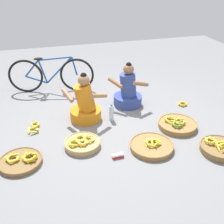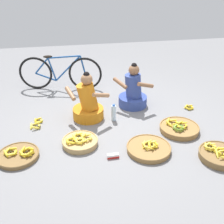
{
  "view_description": "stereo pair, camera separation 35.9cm",
  "coord_description": "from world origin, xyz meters",
  "px_view_note": "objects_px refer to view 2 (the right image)",
  "views": [
    {
      "loc": [
        -0.99,
        -3.62,
        2.33
      ],
      "look_at": [
        0.0,
        -0.2,
        0.35
      ],
      "focal_mm": 43.15,
      "sensor_mm": 36.0,
      "label": 1
    },
    {
      "loc": [
        -0.64,
        -3.7,
        2.33
      ],
      "look_at": [
        0.0,
        -0.2,
        0.35
      ],
      "focal_mm": 43.15,
      "sensor_mm": 36.0,
      "label": 2
    }
  ],
  "objects_px": {
    "bicycle_leaning": "(60,73)",
    "banana_basket_mid_right": "(149,148)",
    "loose_bananas_back_right": "(37,124)",
    "packet_carton_stack": "(113,156)",
    "banana_basket_near_bicycle": "(220,155)",
    "banana_basket_front_center": "(80,141)",
    "vendor_woman_front": "(88,104)",
    "water_bottle": "(114,113)",
    "loose_bananas_back_left": "(189,107)",
    "banana_basket_back_center": "(179,128)",
    "vendor_woman_behind": "(133,92)",
    "banana_basket_mid_left": "(18,155)"
  },
  "relations": [
    {
      "from": "banana_basket_near_bicycle",
      "to": "loose_bananas_back_left",
      "type": "relative_size",
      "value": 2.88
    },
    {
      "from": "vendor_woman_front",
      "to": "banana_basket_back_center",
      "type": "bearing_deg",
      "value": -26.07
    },
    {
      "from": "vendor_woman_front",
      "to": "banana_basket_mid_right",
      "type": "xyz_separation_m",
      "value": [
        0.74,
        -1.08,
        -0.23
      ]
    },
    {
      "from": "vendor_woman_behind",
      "to": "loose_bananas_back_right",
      "type": "distance_m",
      "value": 1.77
    },
    {
      "from": "loose_bananas_back_left",
      "to": "water_bottle",
      "type": "height_order",
      "value": "water_bottle"
    },
    {
      "from": "loose_bananas_back_right",
      "to": "water_bottle",
      "type": "xyz_separation_m",
      "value": [
        1.26,
        -0.06,
        0.11
      ]
    },
    {
      "from": "vendor_woman_front",
      "to": "banana_basket_back_center",
      "type": "relative_size",
      "value": 1.34
    },
    {
      "from": "loose_bananas_back_right",
      "to": "banana_basket_mid_left",
      "type": "bearing_deg",
      "value": -103.96
    },
    {
      "from": "loose_bananas_back_right",
      "to": "packet_carton_stack",
      "type": "relative_size",
      "value": 2.02
    },
    {
      "from": "banana_basket_mid_left",
      "to": "packet_carton_stack",
      "type": "bearing_deg",
      "value": -10.96
    },
    {
      "from": "banana_basket_back_center",
      "to": "vendor_woman_behind",
      "type": "bearing_deg",
      "value": 117.52
    },
    {
      "from": "banana_basket_mid_left",
      "to": "banana_basket_back_center",
      "type": "height_order",
      "value": "banana_basket_back_center"
    },
    {
      "from": "bicycle_leaning",
      "to": "loose_bananas_back_right",
      "type": "relative_size",
      "value": 5.01
    },
    {
      "from": "bicycle_leaning",
      "to": "banana_basket_near_bicycle",
      "type": "xyz_separation_m",
      "value": [
        2.06,
        -2.71,
        -0.3
      ]
    },
    {
      "from": "vendor_woman_front",
      "to": "banana_basket_near_bicycle",
      "type": "height_order",
      "value": "vendor_woman_front"
    },
    {
      "from": "vendor_woman_front",
      "to": "loose_bananas_back_right",
      "type": "bearing_deg",
      "value": -173.8
    },
    {
      "from": "water_bottle",
      "to": "vendor_woman_behind",
      "type": "bearing_deg",
      "value": 45.97
    },
    {
      "from": "loose_bananas_back_left",
      "to": "loose_bananas_back_right",
      "type": "xyz_separation_m",
      "value": [
        -2.69,
        -0.09,
        0.0
      ]
    },
    {
      "from": "loose_bananas_back_left",
      "to": "packet_carton_stack",
      "type": "xyz_separation_m",
      "value": [
        -1.62,
        -1.14,
        0.0
      ]
    },
    {
      "from": "banana_basket_front_center",
      "to": "loose_bananas_back_left",
      "type": "distance_m",
      "value": 2.17
    },
    {
      "from": "banana_basket_near_bicycle",
      "to": "banana_basket_front_center",
      "type": "bearing_deg",
      "value": 160.39
    },
    {
      "from": "banana_basket_mid_right",
      "to": "banana_basket_back_center",
      "type": "height_order",
      "value": "banana_basket_back_center"
    },
    {
      "from": "loose_bananas_back_left",
      "to": "vendor_woman_front",
      "type": "bearing_deg",
      "value": 179.83
    },
    {
      "from": "bicycle_leaning",
      "to": "packet_carton_stack",
      "type": "bearing_deg",
      "value": -75.28
    },
    {
      "from": "vendor_woman_behind",
      "to": "bicycle_leaning",
      "type": "distance_m",
      "value": 1.63
    },
    {
      "from": "banana_basket_mid_right",
      "to": "loose_bananas_back_right",
      "type": "bearing_deg",
      "value": 148.32
    },
    {
      "from": "banana_basket_front_center",
      "to": "vendor_woman_behind",
      "type": "bearing_deg",
      "value": 45.14
    },
    {
      "from": "banana_basket_front_center",
      "to": "loose_bananas_back_right",
      "type": "distance_m",
      "value": 0.93
    },
    {
      "from": "bicycle_leaning",
      "to": "packet_carton_stack",
      "type": "height_order",
      "value": "bicycle_leaning"
    },
    {
      "from": "banana_basket_mid_right",
      "to": "water_bottle",
      "type": "height_order",
      "value": "water_bottle"
    },
    {
      "from": "banana_basket_back_center",
      "to": "packet_carton_stack",
      "type": "relative_size",
      "value": 3.74
    },
    {
      "from": "vendor_woman_front",
      "to": "banana_basket_front_center",
      "type": "xyz_separation_m",
      "value": [
        -0.2,
        -0.76,
        -0.21
      ]
    },
    {
      "from": "vendor_woman_front",
      "to": "loose_bananas_back_right",
      "type": "distance_m",
      "value": 0.89
    },
    {
      "from": "banana_basket_front_center",
      "to": "loose_bananas_back_right",
      "type": "xyz_separation_m",
      "value": [
        -0.65,
        0.66,
        -0.02
      ]
    },
    {
      "from": "vendor_woman_front",
      "to": "water_bottle",
      "type": "bearing_deg",
      "value": -20.46
    },
    {
      "from": "bicycle_leaning",
      "to": "banana_basket_front_center",
      "type": "relative_size",
      "value": 3.2
    },
    {
      "from": "banana_basket_near_bicycle",
      "to": "loose_bananas_back_right",
      "type": "relative_size",
      "value": 1.69
    },
    {
      "from": "bicycle_leaning",
      "to": "banana_basket_mid_right",
      "type": "distance_m",
      "value": 2.67
    },
    {
      "from": "banana_basket_back_center",
      "to": "banana_basket_front_center",
      "type": "height_order",
      "value": "banana_basket_back_center"
    },
    {
      "from": "vendor_woman_front",
      "to": "loose_bananas_back_right",
      "type": "height_order",
      "value": "vendor_woman_front"
    },
    {
      "from": "banana_basket_near_bicycle",
      "to": "packet_carton_stack",
      "type": "height_order",
      "value": "banana_basket_near_bicycle"
    },
    {
      "from": "vendor_woman_behind",
      "to": "packet_carton_stack",
      "type": "distance_m",
      "value": 1.61
    },
    {
      "from": "banana_basket_mid_left",
      "to": "banana_basket_mid_right",
      "type": "bearing_deg",
      "value": -5.64
    },
    {
      "from": "vendor_woman_behind",
      "to": "banana_basket_mid_left",
      "type": "height_order",
      "value": "vendor_woman_behind"
    },
    {
      "from": "banana_basket_mid_left",
      "to": "loose_bananas_back_right",
      "type": "relative_size",
      "value": 1.71
    },
    {
      "from": "bicycle_leaning",
      "to": "banana_basket_back_center",
      "type": "xyz_separation_m",
      "value": [
        1.79,
        -1.97,
        -0.31
      ]
    },
    {
      "from": "vendor_woman_front",
      "to": "loose_bananas_back_left",
      "type": "relative_size",
      "value": 4.22
    },
    {
      "from": "bicycle_leaning",
      "to": "packet_carton_stack",
      "type": "xyz_separation_m",
      "value": [
        0.64,
        -2.45,
        -0.33
      ]
    },
    {
      "from": "vendor_woman_behind",
      "to": "bicycle_leaning",
      "type": "xyz_separation_m",
      "value": [
        -1.29,
        0.99,
        0.09
      ]
    },
    {
      "from": "bicycle_leaning",
      "to": "water_bottle",
      "type": "distance_m",
      "value": 1.69
    }
  ]
}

